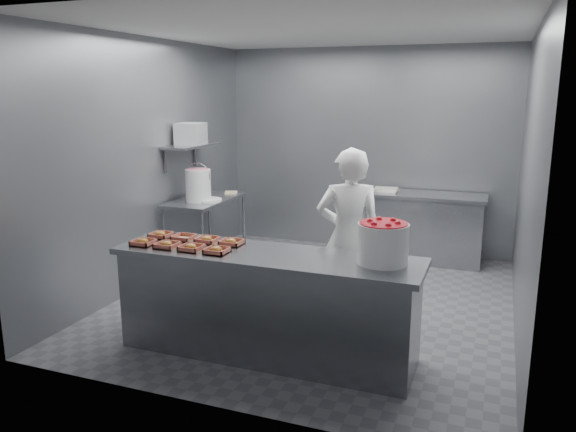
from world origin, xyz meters
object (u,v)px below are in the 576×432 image
(back_counter, at_px, (425,227))
(tray_4, at_px, (161,235))
(tray_5, at_px, (184,237))
(tray_3, at_px, (217,250))
(glaze_bucket, at_px, (198,185))
(tray_2, at_px, (191,247))
(worker, at_px, (349,236))
(service_counter, at_px, (266,304))
(prep_table, at_px, (206,222))
(tray_1, at_px, (167,245))
(tray_0, at_px, (143,242))
(appliance, at_px, (191,134))
(strawberry_tub, at_px, (383,242))
(tray_7, at_px, (231,242))
(tray_6, at_px, (207,239))

(back_counter, bearing_deg, tray_4, -122.78)
(back_counter, bearing_deg, tray_5, -119.51)
(tray_3, bearing_deg, glaze_bucket, 123.34)
(tray_2, bearing_deg, worker, 45.17)
(tray_2, bearing_deg, tray_3, 0.00)
(back_counter, xyz_separation_m, tray_3, (-1.28, -3.39, 0.47))
(service_counter, distance_m, prep_table, 2.56)
(tray_1, xyz_separation_m, tray_4, (-0.24, 0.27, 0.00))
(tray_0, distance_m, tray_1, 0.24)
(tray_0, relative_size, tray_2, 1.00)
(tray_0, relative_size, appliance, 0.53)
(tray_0, height_order, appliance, appliance)
(tray_3, xyz_separation_m, glaze_bucket, (-1.26, 1.91, 0.18))
(tray_0, distance_m, tray_3, 0.72)
(tray_1, bearing_deg, strawberry_tub, 6.38)
(tray_1, xyz_separation_m, tray_5, (0.00, 0.27, -0.00))
(tray_3, bearing_deg, tray_2, 180.00)
(back_counter, distance_m, tray_2, 3.74)
(worker, bearing_deg, tray_5, 13.00)
(tray_7, bearing_deg, glaze_bucket, 127.52)
(tray_7, distance_m, strawberry_tub, 1.35)
(tray_3, xyz_separation_m, tray_4, (-0.72, 0.27, 0.00))
(service_counter, distance_m, strawberry_tub, 1.14)
(strawberry_tub, height_order, appliance, appliance)
(back_counter, xyz_separation_m, strawberry_tub, (0.05, -3.18, 0.62))
(tray_7, distance_m, glaze_bucket, 2.07)
(tray_2, xyz_separation_m, tray_4, (-0.48, 0.27, 0.00))
(service_counter, xyz_separation_m, prep_table, (-1.65, 1.95, 0.14))
(tray_4, bearing_deg, glaze_bucket, 108.14)
(tray_7, bearing_deg, tray_0, -159.18)
(prep_table, bearing_deg, strawberry_tub, -35.88)
(tray_2, distance_m, appliance, 2.52)
(tray_1, xyz_separation_m, appliance, (-0.96, 2.08, 0.77))
(tray_1, height_order, tray_2, same)
(tray_4, relative_size, appliance, 0.53)
(back_counter, bearing_deg, prep_table, -152.99)
(tray_0, distance_m, strawberry_tub, 2.07)
(tray_0, distance_m, appliance, 2.34)
(glaze_bucket, bearing_deg, tray_5, -64.53)
(tray_3, height_order, tray_6, same)
(back_counter, distance_m, glaze_bucket, 3.01)
(tray_2, relative_size, tray_4, 1.00)
(service_counter, xyz_separation_m, tray_7, (-0.38, 0.14, 0.47))
(worker, bearing_deg, service_counter, 45.69)
(prep_table, height_order, back_counter, same)
(back_counter, relative_size, strawberry_tub, 3.80)
(tray_6, relative_size, glaze_bucket, 0.40)
(tray_2, distance_m, strawberry_tub, 1.60)
(tray_6, height_order, worker, worker)
(strawberry_tub, relative_size, appliance, 1.12)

